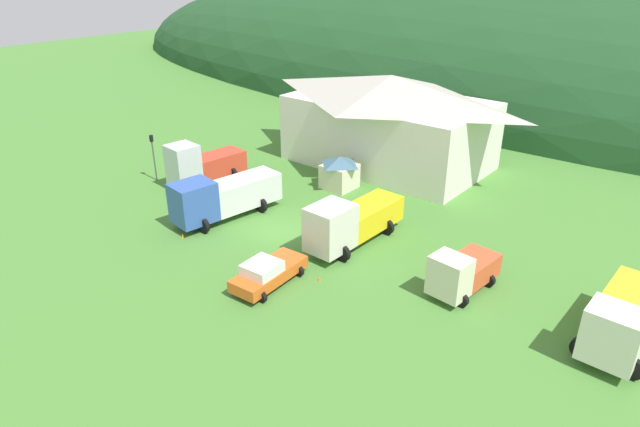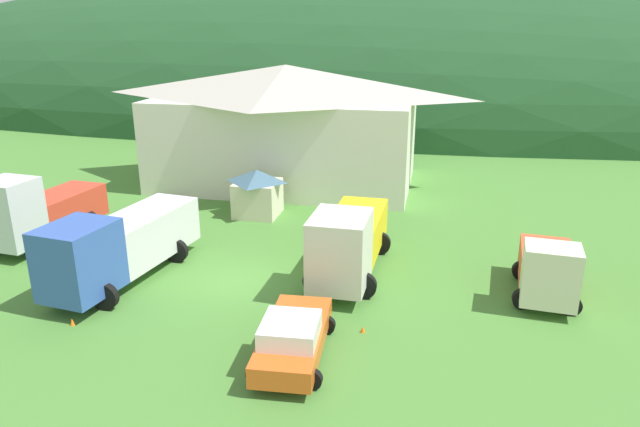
# 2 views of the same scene
# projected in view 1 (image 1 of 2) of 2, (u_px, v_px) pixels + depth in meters

# --- Properties ---
(ground_plane) EXTENTS (200.00, 200.00, 0.00)m
(ground_plane) POSITION_uv_depth(u_px,v_px,m) (282.00, 233.00, 37.77)
(ground_plane) COLOR #477F33
(forested_hill_backdrop) EXTENTS (169.56, 60.00, 33.66)m
(forested_hill_backdrop) POSITION_uv_depth(u_px,v_px,m) (557.00, 89.00, 77.37)
(forested_hill_backdrop) COLOR #1E4723
(forested_hill_backdrop) RESTS_ON ground
(depot_building) EXTENTS (18.20, 11.08, 7.96)m
(depot_building) POSITION_uv_depth(u_px,v_px,m) (389.00, 119.00, 48.51)
(depot_building) COLOR white
(depot_building) RESTS_ON ground
(play_shed_cream) EXTENTS (2.60, 2.66, 2.69)m
(play_shed_cream) POSITION_uv_depth(u_px,v_px,m) (339.00, 172.00, 44.41)
(play_shed_cream) COLOR beige
(play_shed_cream) RESTS_ON ground
(tow_truck_silver) EXTENTS (3.42, 6.75, 3.75)m
(tow_truck_silver) POSITION_uv_depth(u_px,v_px,m) (201.00, 164.00, 44.94)
(tow_truck_silver) COLOR silver
(tow_truck_silver) RESTS_ON ground
(box_truck_blue) EXTENTS (3.74, 8.48, 3.35)m
(box_truck_blue) POSITION_uv_depth(u_px,v_px,m) (222.00, 196.00, 39.11)
(box_truck_blue) COLOR #3356AD
(box_truck_blue) RESTS_ON ground
(flatbed_truck_yellow) EXTENTS (3.19, 8.08, 3.45)m
(flatbed_truck_yellow) POSITION_uv_depth(u_px,v_px,m) (350.00, 221.00, 35.50)
(flatbed_truck_yellow) COLOR silver
(flatbed_truck_yellow) RESTS_ON ground
(light_truck_cream) EXTENTS (2.81, 4.92, 2.69)m
(light_truck_cream) POSITION_uv_depth(u_px,v_px,m) (461.00, 272.00, 30.67)
(light_truck_cream) COLOR beige
(light_truck_cream) RESTS_ON ground
(heavy_rig_striped) EXTENTS (3.29, 6.70, 3.18)m
(heavy_rig_striped) POSITION_uv_depth(u_px,v_px,m) (623.00, 319.00, 26.20)
(heavy_rig_striped) COLOR silver
(heavy_rig_striped) RESTS_ON ground
(service_pickup_orange) EXTENTS (2.58, 4.99, 1.66)m
(service_pickup_orange) POSITION_uv_depth(u_px,v_px,m) (268.00, 272.00, 31.52)
(service_pickup_orange) COLOR #DF5C1E
(service_pickup_orange) RESTS_ON ground
(traffic_light_west) EXTENTS (0.20, 0.32, 3.95)m
(traffic_light_west) POSITION_uv_depth(u_px,v_px,m) (153.00, 153.00, 45.44)
(traffic_light_west) COLOR #4C4C51
(traffic_light_west) RESTS_ON ground
(traffic_cone_near_pickup) EXTENTS (0.36, 0.36, 0.47)m
(traffic_cone_near_pickup) POSITION_uv_depth(u_px,v_px,m) (319.00, 281.00, 32.25)
(traffic_cone_near_pickup) COLOR orange
(traffic_cone_near_pickup) RESTS_ON ground
(traffic_cone_mid_row) EXTENTS (0.36, 0.36, 0.55)m
(traffic_cone_mid_row) POSITION_uv_depth(u_px,v_px,m) (183.00, 237.00, 37.14)
(traffic_cone_mid_row) COLOR orange
(traffic_cone_mid_row) RESTS_ON ground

